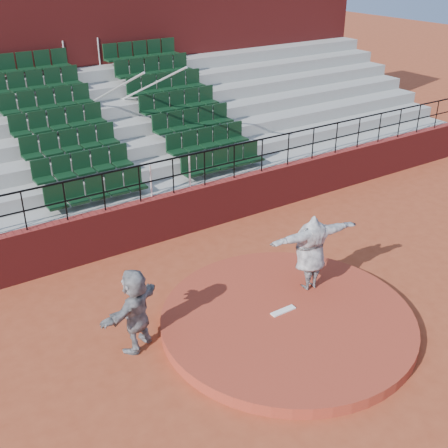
% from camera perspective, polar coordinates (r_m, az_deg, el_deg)
% --- Properties ---
extents(ground, '(90.00, 90.00, 0.00)m').
position_cam_1_polar(ground, '(12.51, 6.41, -10.08)').
color(ground, '#973E22').
rests_on(ground, ground).
extents(pitchers_mound, '(5.50, 5.50, 0.25)m').
position_cam_1_polar(pitchers_mound, '(12.44, 6.44, -9.62)').
color(pitchers_mound, '#993522').
rests_on(pitchers_mound, ground).
extents(pitching_rubber, '(0.60, 0.15, 0.03)m').
position_cam_1_polar(pitching_rubber, '(12.45, 6.04, -8.77)').
color(pitching_rubber, white).
rests_on(pitching_rubber, pitchers_mound).
extents(boundary_wall, '(24.00, 0.30, 1.30)m').
position_cam_1_polar(boundary_wall, '(15.74, -5.02, 0.99)').
color(boundary_wall, maroon).
rests_on(boundary_wall, ground).
extents(wall_railing, '(24.04, 0.05, 1.03)m').
position_cam_1_polar(wall_railing, '(15.19, -5.22, 5.68)').
color(wall_railing, black).
rests_on(wall_railing, boundary_wall).
extents(seating_deck, '(24.00, 5.97, 4.63)m').
position_cam_1_polar(seating_deck, '(18.51, -10.63, 7.27)').
color(seating_deck, gray).
rests_on(seating_deck, ground).
extents(press_box_facade, '(24.00, 3.00, 7.10)m').
position_cam_1_polar(press_box_facade, '(21.56, -15.51, 15.38)').
color(press_box_facade, maroon).
rests_on(press_box_facade, ground).
extents(pitcher, '(2.33, 0.88, 1.85)m').
position_cam_1_polar(pitcher, '(12.87, 8.79, -2.85)').
color(pitcher, black).
rests_on(pitcher, pitchers_mound).
extents(fielder, '(1.73, 1.27, 1.81)m').
position_cam_1_polar(fielder, '(11.45, -8.98, -8.60)').
color(fielder, black).
rests_on(fielder, ground).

